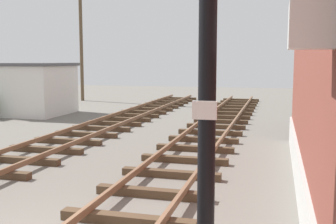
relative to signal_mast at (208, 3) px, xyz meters
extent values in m
cube|color=#4C3826|center=(-1.83, 2.59, -3.35)|extent=(2.50, 0.24, 0.18)
cube|color=#4C3826|center=(-1.83, 4.15, -3.35)|extent=(2.50, 0.24, 0.18)
cube|color=#4C3826|center=(-1.83, 5.70, -3.35)|extent=(2.50, 0.24, 0.18)
cube|color=#4C3826|center=(-1.83, 7.25, -3.35)|extent=(2.50, 0.24, 0.18)
cube|color=#4C3826|center=(-1.83, 8.80, -3.35)|extent=(2.50, 0.24, 0.18)
cube|color=#4C3826|center=(-1.83, 10.35, -3.35)|extent=(2.50, 0.24, 0.18)
cube|color=#4C3826|center=(-1.83, 11.90, -3.35)|extent=(2.50, 0.24, 0.18)
cube|color=#4C3826|center=(-1.83, 13.46, -3.35)|extent=(2.50, 0.24, 0.18)
cube|color=#4C3826|center=(-1.83, 15.01, -3.35)|extent=(2.50, 0.24, 0.18)
cube|color=#4C3826|center=(-1.83, 16.56, -3.35)|extent=(2.50, 0.24, 0.18)
cube|color=#4C3826|center=(-1.83, 18.11, -3.35)|extent=(2.50, 0.24, 0.18)
cube|color=#4C3826|center=(-1.83, 19.66, -3.35)|extent=(2.50, 0.24, 0.18)
cube|color=#4C3826|center=(-1.83, 21.21, -3.35)|extent=(2.50, 0.24, 0.18)
cube|color=#4C3826|center=(-1.83, 22.77, -3.35)|extent=(2.50, 0.24, 0.18)
cube|color=#4C3826|center=(-1.83, 24.32, -3.35)|extent=(2.50, 0.24, 0.18)
cube|color=#4C3826|center=(-1.83, 25.87, -3.35)|extent=(2.50, 0.24, 0.18)
cube|color=#4C3826|center=(-6.35, 6.02, -3.35)|extent=(2.50, 0.24, 0.18)
cube|color=#4C3826|center=(-6.35, 7.44, -3.35)|extent=(2.50, 0.24, 0.18)
cube|color=#4C3826|center=(-6.35, 8.87, -3.35)|extent=(2.50, 0.24, 0.18)
cube|color=#4C3826|center=(-6.35, 10.29, -3.35)|extent=(2.50, 0.24, 0.18)
cube|color=#4C3826|center=(-6.35, 11.71, -3.35)|extent=(2.50, 0.24, 0.18)
cube|color=#4C3826|center=(-6.35, 13.13, -3.35)|extent=(2.50, 0.24, 0.18)
cube|color=#4C3826|center=(-6.35, 14.56, -3.35)|extent=(2.50, 0.24, 0.18)
cube|color=#4C3826|center=(-6.35, 15.98, -3.35)|extent=(2.50, 0.24, 0.18)
cube|color=#4C3826|center=(-6.35, 17.40, -3.35)|extent=(2.50, 0.24, 0.18)
cube|color=#4C3826|center=(-6.35, 18.82, -3.35)|extent=(2.50, 0.24, 0.18)
cube|color=#4C3826|center=(-6.35, 20.25, -3.35)|extent=(2.50, 0.24, 0.18)
cube|color=#4C3826|center=(-6.35, 21.67, -3.35)|extent=(2.50, 0.24, 0.18)
cube|color=#4C3826|center=(-6.35, 23.09, -3.35)|extent=(2.50, 0.24, 0.18)
cube|color=#4C3826|center=(-6.35, 24.51, -3.35)|extent=(2.50, 0.24, 0.18)
cube|color=#4C3826|center=(-6.35, 25.93, -3.35)|extent=(2.50, 0.24, 0.18)
cylinder|color=black|center=(0.00, 0.02, -1.25)|extent=(0.18, 0.18, 4.39)
cube|color=white|center=(0.00, -0.12, -1.03)|extent=(0.24, 0.03, 0.18)
cube|color=#B2B2AD|center=(1.17, 2.73, -2.99)|extent=(0.08, 17.10, 0.90)
cube|color=silver|center=(0.98, 0.16, -0.22)|extent=(0.44, 0.60, 0.44)
cube|color=silver|center=(-11.71, 15.73, -2.14)|extent=(2.80, 3.60, 2.60)
cube|color=#4C4C51|center=(-11.71, 15.73, -0.76)|extent=(3.00, 3.80, 0.16)
cube|color=brown|center=(-13.13, 15.73, -2.44)|extent=(0.06, 0.90, 2.00)
cylinder|color=black|center=(-18.93, 23.57, -3.12)|extent=(0.64, 0.24, 0.64)
cylinder|color=brown|center=(-12.98, 23.44, 1.30)|extent=(0.24, 0.24, 9.49)
camera|label=1|loc=(0.68, -4.08, -0.55)|focal=44.62mm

